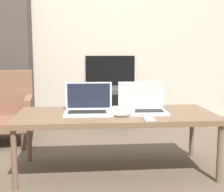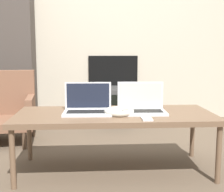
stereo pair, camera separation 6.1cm
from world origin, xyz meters
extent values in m
plane|color=brown|center=(0.00, 0.00, 0.00)|extent=(14.00, 14.00, 0.00)
cube|color=#B7AD99|center=(0.00, 1.89, 1.30)|extent=(7.00, 0.06, 2.60)
cube|color=black|center=(0.11, 1.85, 0.40)|extent=(0.61, 0.03, 0.80)
cube|color=brown|center=(0.00, 0.12, 0.41)|extent=(1.39, 0.61, 0.04)
cylinder|color=brown|center=(-0.65, -0.15, 0.19)|extent=(0.04, 0.04, 0.39)
cylinder|color=brown|center=(0.65, -0.15, 0.19)|extent=(0.04, 0.04, 0.39)
cylinder|color=brown|center=(-0.65, 0.38, 0.19)|extent=(0.04, 0.04, 0.39)
cylinder|color=brown|center=(0.65, 0.38, 0.19)|extent=(0.04, 0.04, 0.39)
cube|color=silver|center=(-0.19, 0.10, 0.43)|extent=(0.34, 0.24, 0.02)
cube|color=black|center=(-0.19, 0.10, 0.44)|extent=(0.29, 0.14, 0.00)
cube|color=silver|center=(-0.19, 0.21, 0.54)|extent=(0.33, 0.02, 0.20)
cube|color=black|center=(-0.19, 0.20, 0.54)|extent=(0.31, 0.01, 0.18)
cube|color=silver|center=(0.19, 0.10, 0.43)|extent=(0.34, 0.24, 0.02)
cube|color=black|center=(0.19, 0.10, 0.44)|extent=(0.29, 0.14, 0.00)
cube|color=silver|center=(0.20, 0.21, 0.54)|extent=(0.33, 0.02, 0.20)
cube|color=beige|center=(0.20, 0.20, 0.54)|extent=(0.31, 0.01, 0.18)
torus|color=beige|center=(0.03, 0.06, 0.44)|extent=(0.21, 0.21, 0.04)
cube|color=silver|center=(0.19, -0.10, 0.43)|extent=(0.06, 0.13, 0.01)
cube|color=#383838|center=(0.11, 1.59, 0.21)|extent=(0.42, 0.50, 0.43)
cube|color=black|center=(0.11, 1.33, 0.21)|extent=(0.35, 0.01, 0.33)
cube|color=brown|center=(-0.74, 0.91, 0.33)|extent=(0.11, 0.48, 0.20)
cylinder|color=#4C3828|center=(-0.76, 0.66, 0.08)|extent=(0.04, 0.04, 0.15)
cylinder|color=#4C3828|center=(-0.76, 1.09, 0.08)|extent=(0.04, 0.04, 0.15)
camera|label=1|loc=(-0.22, -2.03, 0.86)|focal=50.00mm
camera|label=2|loc=(-0.16, -2.04, 0.86)|focal=50.00mm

